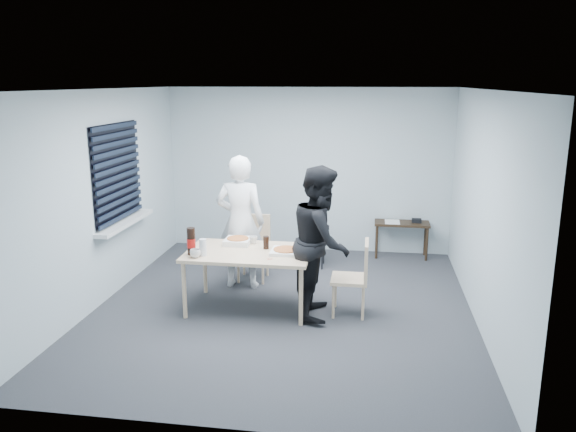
% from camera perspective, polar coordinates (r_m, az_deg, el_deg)
% --- Properties ---
extents(room, '(5.00, 5.00, 5.00)m').
position_cam_1_polar(room, '(7.55, -16.71, 3.46)').
color(room, '#2C2D31').
rests_on(room, ground).
extents(dining_table, '(1.48, 0.94, 0.72)m').
position_cam_1_polar(dining_table, '(6.72, -3.98, -4.07)').
color(dining_table, beige).
rests_on(dining_table, ground).
extents(chair_far, '(0.42, 0.42, 0.89)m').
position_cam_1_polar(chair_far, '(7.81, -3.46, -2.67)').
color(chair_far, beige).
rests_on(chair_far, ground).
extents(chair_right, '(0.42, 0.42, 0.89)m').
position_cam_1_polar(chair_right, '(6.62, 7.01, -5.75)').
color(chair_right, beige).
rests_on(chair_right, ground).
extents(person_white, '(0.65, 0.42, 1.77)m').
position_cam_1_polar(person_white, '(7.40, -4.85, -0.62)').
color(person_white, white).
rests_on(person_white, ground).
extents(person_black, '(0.47, 0.86, 1.77)m').
position_cam_1_polar(person_black, '(6.49, 3.39, -2.62)').
color(person_black, black).
rests_on(person_black, ground).
extents(side_table, '(0.84, 0.37, 0.56)m').
position_cam_1_polar(side_table, '(8.89, 11.48, -1.12)').
color(side_table, '#302013').
rests_on(side_table, ground).
extents(stool, '(0.35, 0.35, 0.48)m').
position_cam_1_polar(stool, '(8.31, 2.66, -2.65)').
color(stool, black).
rests_on(stool, ground).
extents(backpack, '(0.27, 0.20, 0.38)m').
position_cam_1_polar(backpack, '(8.22, 2.68, -0.69)').
color(backpack, slate).
rests_on(backpack, stool).
extents(pizza_box_a, '(0.32, 0.32, 0.08)m').
position_cam_1_polar(pizza_box_a, '(7.00, -5.12, -2.54)').
color(pizza_box_a, white).
rests_on(pizza_box_a, dining_table).
extents(pizza_box_b, '(0.35, 0.35, 0.05)m').
position_cam_1_polar(pizza_box_b, '(6.62, -0.21, -3.57)').
color(pizza_box_b, white).
rests_on(pizza_box_b, dining_table).
extents(mug_a, '(0.17, 0.17, 0.10)m').
position_cam_1_polar(mug_a, '(6.52, -9.41, -3.78)').
color(mug_a, silver).
rests_on(mug_a, dining_table).
extents(mug_b, '(0.10, 0.10, 0.09)m').
position_cam_1_polar(mug_b, '(7.00, -3.53, -2.44)').
color(mug_b, silver).
rests_on(mug_b, dining_table).
extents(cola_glass, '(0.09, 0.09, 0.16)m').
position_cam_1_polar(cola_glass, '(6.76, -2.24, -2.71)').
color(cola_glass, black).
rests_on(cola_glass, dining_table).
extents(soda_bottle, '(0.10, 0.10, 0.32)m').
position_cam_1_polar(soda_bottle, '(6.62, -9.80, -2.59)').
color(soda_bottle, black).
rests_on(soda_bottle, dining_table).
extents(plastic_cups, '(0.09, 0.09, 0.20)m').
position_cam_1_polar(plastic_cups, '(6.57, -8.63, -3.17)').
color(plastic_cups, silver).
rests_on(plastic_cups, dining_table).
extents(rubber_band, '(0.06, 0.06, 0.00)m').
position_cam_1_polar(rubber_band, '(6.40, -1.86, -4.37)').
color(rubber_band, red).
rests_on(rubber_band, dining_table).
extents(papers, '(0.27, 0.34, 0.01)m').
position_cam_1_polar(papers, '(8.85, 10.54, -0.59)').
color(papers, white).
rests_on(papers, side_table).
extents(black_box, '(0.16, 0.13, 0.06)m').
position_cam_1_polar(black_box, '(8.89, 12.93, -0.47)').
color(black_box, black).
rests_on(black_box, side_table).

